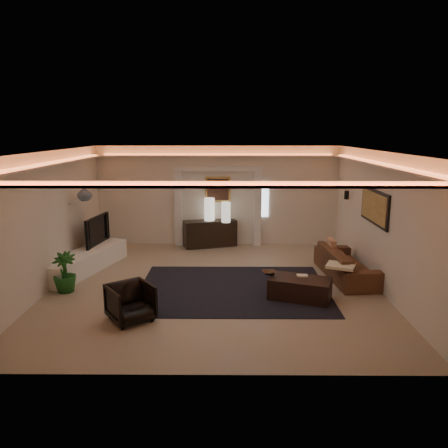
{
  "coord_description": "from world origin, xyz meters",
  "views": [
    {
      "loc": [
        0.27,
        -8.84,
        3.31
      ],
      "look_at": [
        0.2,
        0.6,
        1.25
      ],
      "focal_mm": 34.26,
      "sensor_mm": 36.0,
      "label": 1
    }
  ],
  "objects_px": {
    "console": "(210,233)",
    "sofa": "(347,263)",
    "coffee_table": "(300,289)",
    "armchair": "(131,302)"
  },
  "relations": [
    {
      "from": "coffee_table",
      "to": "armchair",
      "type": "bearing_deg",
      "value": -142.21
    },
    {
      "from": "console",
      "to": "coffee_table",
      "type": "relative_size",
      "value": 1.26
    },
    {
      "from": "console",
      "to": "coffee_table",
      "type": "distance_m",
      "value": 4.43
    },
    {
      "from": "armchair",
      "to": "console",
      "type": "bearing_deg",
      "value": 40.15
    },
    {
      "from": "console",
      "to": "sofa",
      "type": "distance_m",
      "value": 4.2
    },
    {
      "from": "coffee_table",
      "to": "sofa",
      "type": "bearing_deg",
      "value": 65.47
    },
    {
      "from": "console",
      "to": "armchair",
      "type": "relative_size",
      "value": 2.05
    },
    {
      "from": "console",
      "to": "sofa",
      "type": "bearing_deg",
      "value": -56.54
    },
    {
      "from": "sofa",
      "to": "console",
      "type": "bearing_deg",
      "value": 45.71
    },
    {
      "from": "coffee_table",
      "to": "armchair",
      "type": "xyz_separation_m",
      "value": [
        -3.18,
        -1.03,
        0.13
      ]
    }
  ]
}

